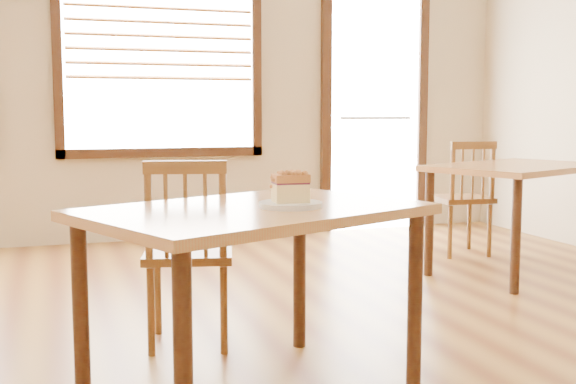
# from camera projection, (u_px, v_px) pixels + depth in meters

# --- Properties ---
(window_right) EXTENTS (1.76, 0.10, 1.96)m
(window_right) POSITION_uv_depth(u_px,v_px,m) (160.00, 28.00, 6.08)
(window_right) COLOR white
(window_right) RESTS_ON room_shell
(entry_door) EXTENTS (1.08, 0.06, 2.29)m
(entry_door) POSITION_uv_depth(u_px,v_px,m) (375.00, 102.00, 6.78)
(entry_door) COLOR white
(entry_door) RESTS_ON ground
(cafe_table_main) EXTENTS (1.46, 1.24, 0.75)m
(cafe_table_main) POSITION_uv_depth(u_px,v_px,m) (254.00, 232.00, 2.74)
(cafe_table_main) COLOR #A57A40
(cafe_table_main) RESTS_ON ground
(cafe_chair_main) EXTENTS (0.49, 0.49, 0.90)m
(cafe_chair_main) POSITION_uv_depth(u_px,v_px,m) (188.00, 252.00, 3.38)
(cafe_chair_main) COLOR brown
(cafe_chair_main) RESTS_ON ground
(cafe_table_second) EXTENTS (1.41, 1.20, 0.75)m
(cafe_table_second) POSITION_uv_depth(u_px,v_px,m) (517.00, 179.00, 4.93)
(cafe_table_second) COLOR #A57A40
(cafe_table_second) RESTS_ON ground
(cafe_chair_second) EXTENTS (0.44, 0.44, 0.90)m
(cafe_chair_second) POSITION_uv_depth(u_px,v_px,m) (463.00, 197.00, 5.57)
(cafe_chair_second) COLOR brown
(cafe_chair_second) RESTS_ON ground
(plate) EXTENTS (0.24, 0.24, 0.02)m
(plate) POSITION_uv_depth(u_px,v_px,m) (290.00, 205.00, 2.72)
(plate) COLOR white
(plate) RESTS_ON cafe_table_main
(cake_slice) EXTENTS (0.15, 0.11, 0.12)m
(cake_slice) POSITION_uv_depth(u_px,v_px,m) (290.00, 186.00, 2.71)
(cake_slice) COLOR #DDD17D
(cake_slice) RESTS_ON plate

